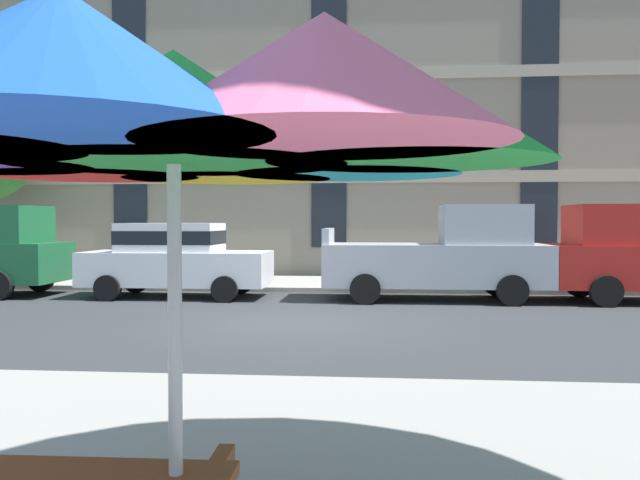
% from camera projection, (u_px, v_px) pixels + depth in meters
% --- Properties ---
extents(ground_plane, '(120.00, 120.00, 0.00)m').
position_uv_depth(ground_plane, '(290.00, 323.00, 11.83)').
color(ground_plane, '#2D3033').
extents(sidewalk_far, '(56.00, 3.60, 0.12)m').
position_uv_depth(sidewalk_far, '(323.00, 284.00, 18.60)').
color(sidewalk_far, '#9E998E').
rests_on(sidewalk_far, ground).
extents(apartment_building, '(45.09, 12.08, 12.80)m').
position_uv_depth(apartment_building, '(340.00, 108.00, 26.57)').
color(apartment_building, gray).
rests_on(apartment_building, ground).
extents(sedan_white, '(4.40, 1.98, 1.78)m').
position_uv_depth(sedan_white, '(175.00, 258.00, 15.78)').
color(sedan_white, silver).
rests_on(sedan_white, ground).
extents(pickup_silver, '(5.10, 2.12, 2.20)m').
position_uv_depth(pickup_silver, '(445.00, 256.00, 15.20)').
color(pickup_silver, '#A8AAB2').
rests_on(pickup_silver, ground).
extents(patio_umbrella, '(3.11, 3.11, 2.55)m').
position_uv_depth(patio_umbrella, '(174.00, 115.00, 2.74)').
color(patio_umbrella, silver).
rests_on(patio_umbrella, ground).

